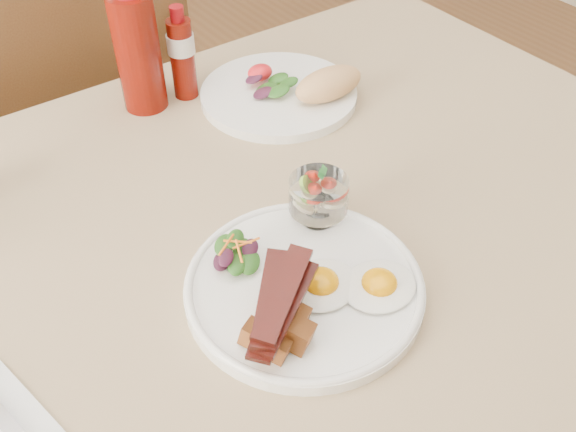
% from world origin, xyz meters
% --- Properties ---
extents(table, '(1.33, 0.88, 0.75)m').
position_xyz_m(table, '(0.00, 0.00, 0.66)').
color(table, '#57371B').
rests_on(table, ground).
extents(chair_far, '(0.42, 0.42, 0.93)m').
position_xyz_m(chair_far, '(0.00, 0.66, 0.52)').
color(chair_far, '#57371B').
rests_on(chair_far, ground).
extents(main_plate, '(0.28, 0.28, 0.02)m').
position_xyz_m(main_plate, '(-0.02, -0.14, 0.76)').
color(main_plate, white).
rests_on(main_plate, table).
extents(fried_eggs, '(0.14, 0.12, 0.02)m').
position_xyz_m(fried_eggs, '(0.02, -0.17, 0.77)').
color(fried_eggs, white).
rests_on(fried_eggs, main_plate).
extents(bacon_potato_pile, '(0.13, 0.11, 0.06)m').
position_xyz_m(bacon_potato_pile, '(-0.08, -0.18, 0.80)').
color(bacon_potato_pile, brown).
rests_on(bacon_potato_pile, main_plate).
extents(side_salad, '(0.06, 0.06, 0.04)m').
position_xyz_m(side_salad, '(-0.06, -0.07, 0.78)').
color(side_salad, '#244F15').
rests_on(side_salad, main_plate).
extents(fruit_cup, '(0.07, 0.07, 0.08)m').
position_xyz_m(fruit_cup, '(0.06, -0.06, 0.81)').
color(fruit_cup, white).
rests_on(fruit_cup, main_plate).
extents(second_plate, '(0.26, 0.26, 0.07)m').
position_xyz_m(second_plate, '(0.22, 0.21, 0.77)').
color(second_plate, white).
rests_on(second_plate, table).
extents(ketchup_bottle, '(0.09, 0.09, 0.21)m').
position_xyz_m(ketchup_bottle, '(0.02, 0.34, 0.85)').
color(ketchup_bottle, '#5F0D05').
rests_on(ketchup_bottle, table).
extents(hot_sauce_bottle, '(0.05, 0.05, 0.15)m').
position_xyz_m(hot_sauce_bottle, '(0.09, 0.32, 0.83)').
color(hot_sauce_bottle, '#5F0D05').
rests_on(hot_sauce_bottle, table).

